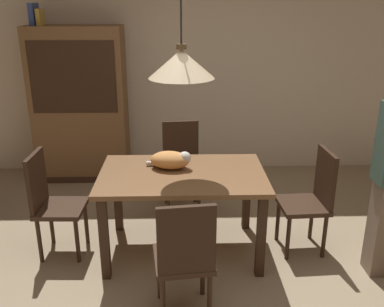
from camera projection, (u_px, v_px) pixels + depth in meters
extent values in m
plane|color=#998466|center=(202.00, 290.00, 3.35)|extent=(10.00, 10.00, 0.00)
cube|color=beige|center=(193.00, 57.00, 5.35)|extent=(6.40, 0.10, 2.90)
cube|color=brown|center=(182.00, 175.00, 3.64)|extent=(1.40, 0.90, 0.04)
cube|color=#382316|center=(104.00, 239.00, 3.38)|extent=(0.07, 0.07, 0.71)
cube|color=#382316|center=(261.00, 237.00, 3.41)|extent=(0.07, 0.07, 0.71)
cube|color=#382316|center=(118.00, 196.00, 4.12)|extent=(0.07, 0.07, 0.71)
cube|color=#382316|center=(247.00, 195.00, 4.15)|extent=(0.07, 0.07, 0.71)
cube|color=#382316|center=(61.00, 208.00, 3.71)|extent=(0.41, 0.41, 0.04)
cube|color=#322014|center=(37.00, 181.00, 3.63)|extent=(0.05, 0.38, 0.48)
cylinder|color=#382316|center=(77.00, 241.00, 3.64)|extent=(0.04, 0.04, 0.41)
cylinder|color=#382316|center=(86.00, 222.00, 3.94)|extent=(0.04, 0.04, 0.41)
cylinder|color=#382316|center=(40.00, 241.00, 3.64)|extent=(0.04, 0.04, 0.41)
cylinder|color=#382316|center=(51.00, 222.00, 3.94)|extent=(0.04, 0.04, 0.41)
cube|color=#382316|center=(182.00, 172.00, 4.49)|extent=(0.43, 0.43, 0.04)
cube|color=#322014|center=(181.00, 143.00, 4.57)|extent=(0.38, 0.07, 0.48)
cylinder|color=#382316|center=(168.00, 199.00, 4.40)|extent=(0.04, 0.04, 0.41)
cylinder|color=#382316|center=(199.00, 197.00, 4.44)|extent=(0.04, 0.04, 0.41)
cylinder|color=#382316|center=(167.00, 186.00, 4.70)|extent=(0.04, 0.04, 0.41)
cylinder|color=#382316|center=(196.00, 185.00, 4.73)|extent=(0.04, 0.04, 0.41)
cube|color=#382316|center=(302.00, 205.00, 3.77)|extent=(0.42, 0.42, 0.04)
cube|color=#322014|center=(326.00, 177.00, 3.69)|extent=(0.06, 0.38, 0.48)
cylinder|color=#382316|center=(278.00, 220.00, 3.98)|extent=(0.04, 0.04, 0.41)
cylinder|color=#382316|center=(288.00, 238.00, 3.68)|extent=(0.04, 0.04, 0.41)
cylinder|color=#382316|center=(311.00, 219.00, 4.01)|extent=(0.04, 0.04, 0.41)
cylinder|color=#382316|center=(324.00, 236.00, 3.71)|extent=(0.04, 0.04, 0.41)
cube|color=#382316|center=(183.00, 259.00, 2.99)|extent=(0.44, 0.44, 0.04)
cube|color=#322014|center=(186.00, 240.00, 2.73)|extent=(0.38, 0.08, 0.48)
cylinder|color=#382316|center=(202.00, 271.00, 3.23)|extent=(0.04, 0.04, 0.41)
cylinder|color=#382316|center=(159.00, 275.00, 3.19)|extent=(0.04, 0.04, 0.41)
cylinder|color=#382316|center=(210.00, 299.00, 2.94)|extent=(0.04, 0.04, 0.41)
cylinder|color=#382316|center=(163.00, 303.00, 2.89)|extent=(0.04, 0.04, 0.41)
ellipsoid|color=#E59951|center=(170.00, 160.00, 3.71)|extent=(0.38, 0.28, 0.15)
sphere|color=white|center=(185.00, 158.00, 3.68)|extent=(0.11, 0.11, 0.11)
cylinder|color=white|center=(157.00, 163.00, 3.78)|extent=(0.18, 0.04, 0.04)
cone|color=beige|center=(181.00, 64.00, 3.32)|extent=(0.52, 0.52, 0.22)
cylinder|color=#513D23|center=(181.00, 47.00, 3.28)|extent=(0.08, 0.08, 0.04)
cube|color=brown|center=(80.00, 105.00, 5.18)|extent=(1.10, 0.44, 1.85)
cube|color=#382316|center=(73.00, 78.00, 4.85)|extent=(0.97, 0.01, 0.81)
cube|color=#382316|center=(86.00, 173.00, 5.48)|extent=(1.12, 0.45, 0.08)
cube|color=#384C93|center=(34.00, 14.00, 4.82)|extent=(0.06, 0.24, 0.24)
cube|color=gold|center=(40.00, 17.00, 4.83)|extent=(0.04, 0.20, 0.18)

